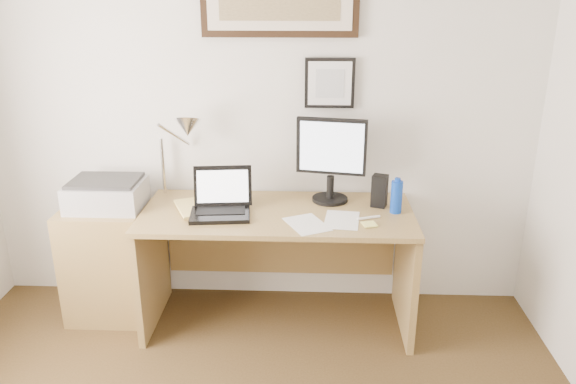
# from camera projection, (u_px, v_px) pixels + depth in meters

# --- Properties ---
(wall_back) EXTENTS (3.50, 0.02, 2.50)m
(wall_back) POSITION_uv_depth(u_px,v_px,m) (256.00, 114.00, 3.48)
(wall_back) COLOR silver
(wall_back) RESTS_ON ground
(side_cabinet) EXTENTS (0.50, 0.40, 0.73)m
(side_cabinet) POSITION_uv_depth(u_px,v_px,m) (109.00, 263.00, 3.53)
(side_cabinet) COLOR olive
(side_cabinet) RESTS_ON floor
(water_bottle) EXTENTS (0.07, 0.07, 0.19)m
(water_bottle) POSITION_uv_depth(u_px,v_px,m) (396.00, 197.00, 3.26)
(water_bottle) COLOR #0D3CB5
(water_bottle) RESTS_ON desk
(bottle_cap) EXTENTS (0.03, 0.03, 0.02)m
(bottle_cap) POSITION_uv_depth(u_px,v_px,m) (398.00, 180.00, 3.22)
(bottle_cap) COLOR #0D3CB5
(bottle_cap) RESTS_ON water_bottle
(speaker) EXTENTS (0.11, 0.10, 0.20)m
(speaker) POSITION_uv_depth(u_px,v_px,m) (379.00, 191.00, 3.35)
(speaker) COLOR black
(speaker) RESTS_ON desk
(paper_sheet_a) EXTENTS (0.29, 0.33, 0.00)m
(paper_sheet_a) POSITION_uv_depth(u_px,v_px,m) (307.00, 224.00, 3.13)
(paper_sheet_a) COLOR white
(paper_sheet_a) RESTS_ON desk
(paper_sheet_b) EXTENTS (0.22, 0.29, 0.00)m
(paper_sheet_b) POSITION_uv_depth(u_px,v_px,m) (342.00, 220.00, 3.18)
(paper_sheet_b) COLOR white
(paper_sheet_b) RESTS_ON desk
(sticky_pad) EXTENTS (0.09, 0.09, 0.01)m
(sticky_pad) POSITION_uv_depth(u_px,v_px,m) (369.00, 224.00, 3.11)
(sticky_pad) COLOR #FFFB78
(sticky_pad) RESTS_ON desk
(marker_pen) EXTENTS (0.14, 0.06, 0.02)m
(marker_pen) POSITION_uv_depth(u_px,v_px,m) (369.00, 218.00, 3.20)
(marker_pen) COLOR white
(marker_pen) RESTS_ON desk
(book) EXTENTS (0.32, 0.36, 0.02)m
(book) POSITION_uv_depth(u_px,v_px,m) (179.00, 210.00, 3.29)
(book) COLOR #ECD16F
(book) RESTS_ON desk
(desk) EXTENTS (1.60, 0.70, 0.75)m
(desk) POSITION_uv_depth(u_px,v_px,m) (278.00, 242.00, 3.47)
(desk) COLOR olive
(desk) RESTS_ON floor
(laptop) EXTENTS (0.36, 0.33, 0.26)m
(laptop) POSITION_uv_depth(u_px,v_px,m) (221.00, 204.00, 3.26)
(laptop) COLOR black
(laptop) RESTS_ON desk
(lcd_monitor) EXTENTS (0.42, 0.22, 0.52)m
(lcd_monitor) POSITION_uv_depth(u_px,v_px,m) (331.00, 156.00, 3.36)
(lcd_monitor) COLOR black
(lcd_monitor) RESTS_ON desk
(printer) EXTENTS (0.44, 0.34, 0.18)m
(printer) POSITION_uv_depth(u_px,v_px,m) (107.00, 194.00, 3.39)
(printer) COLOR #A8A8AA
(printer) RESTS_ON side_cabinet
(desk_lamp) EXTENTS (0.29, 0.27, 0.53)m
(desk_lamp) POSITION_uv_depth(u_px,v_px,m) (185.00, 131.00, 3.34)
(desk_lamp) COLOR silver
(desk_lamp) RESTS_ON desk
(picture_small) EXTENTS (0.30, 0.03, 0.30)m
(picture_small) POSITION_uv_depth(u_px,v_px,m) (330.00, 83.00, 3.37)
(picture_small) COLOR black
(picture_small) RESTS_ON wall_back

